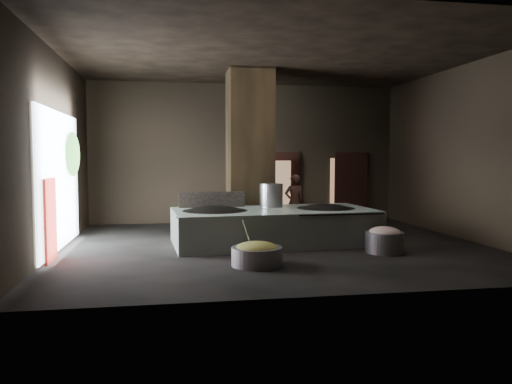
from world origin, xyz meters
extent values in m
cube|color=black|center=(0.00, 0.00, -0.05)|extent=(10.00, 9.00, 0.10)
cube|color=black|center=(0.00, 0.00, 4.55)|extent=(10.00, 9.00, 0.10)
cube|color=black|center=(0.00, 4.55, 2.25)|extent=(10.00, 0.10, 4.50)
cube|color=black|center=(0.00, -4.55, 2.25)|extent=(10.00, 0.10, 4.50)
cube|color=black|center=(-5.05, 0.00, 2.25)|extent=(0.10, 9.00, 4.50)
cube|color=black|center=(5.05, 0.00, 2.25)|extent=(0.10, 9.00, 4.50)
cube|color=black|center=(-0.30, 1.90, 2.25)|extent=(1.20, 1.20, 4.50)
cube|color=silver|center=(0.03, 0.24, 0.42)|extent=(5.01, 2.66, 0.85)
cube|color=black|center=(0.03, 0.24, 0.82)|extent=(4.76, 2.28, 0.03)
ellipsoid|color=black|center=(-1.42, 0.19, 0.75)|extent=(1.53, 1.53, 0.42)
cylinder|color=black|center=(-1.42, 0.19, 0.82)|extent=(1.56, 1.56, 0.05)
ellipsoid|color=black|center=(1.38, 0.29, 0.75)|extent=(1.43, 1.43, 0.40)
cylinder|color=black|center=(1.38, 0.29, 0.82)|extent=(1.46, 1.46, 0.05)
cylinder|color=#B2B4BA|center=(0.08, 0.79, 1.13)|extent=(0.59, 0.59, 0.63)
cube|color=black|center=(-1.42, 0.99, 1.03)|extent=(1.69, 0.18, 0.42)
imported|color=brown|center=(1.11, 2.46, 0.81)|extent=(0.62, 0.43, 1.62)
cylinder|color=slate|center=(-0.82, -2.19, 0.18)|extent=(1.26, 1.26, 0.37)
ellipsoid|color=#82A750|center=(-0.82, -2.19, 0.35)|extent=(0.82, 0.82, 0.25)
cylinder|color=#B2B4BA|center=(-0.97, -2.04, 0.55)|extent=(0.29, 0.31, 0.71)
cylinder|color=slate|center=(2.22, -1.35, 0.23)|extent=(1.01, 1.01, 0.46)
ellipsoid|color=tan|center=(2.22, -1.35, 0.45)|extent=(0.70, 0.70, 0.27)
cube|color=black|center=(1.20, 4.45, 1.10)|extent=(1.18, 0.08, 2.38)
cube|color=#8C6647|center=(1.02, 4.19, 1.05)|extent=(0.81, 0.04, 1.92)
cube|color=black|center=(3.60, 4.45, 1.10)|extent=(1.18, 0.08, 2.38)
cube|color=#8C6647|center=(3.31, 4.46, 1.05)|extent=(0.88, 0.04, 2.08)
cube|color=white|center=(-4.95, 0.20, 1.60)|extent=(0.04, 4.20, 3.10)
cube|color=maroon|center=(-4.88, -1.10, 0.85)|extent=(0.05, 0.90, 1.70)
ellipsoid|color=#194714|center=(-4.85, 1.30, 2.20)|extent=(0.28, 1.10, 1.10)
camera|label=1|loc=(-2.48, -11.70, 2.12)|focal=35.00mm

